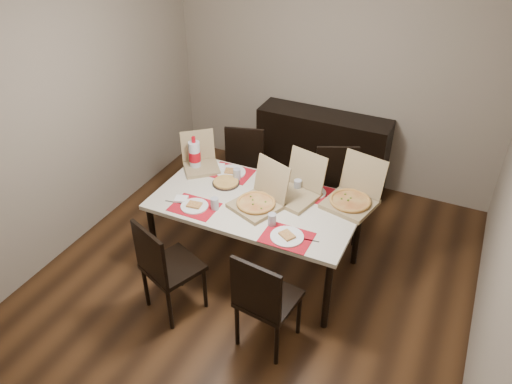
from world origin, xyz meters
TOP-DOWN VIEW (x-y plane):
  - ground at (0.00, 0.00)m, footprint 3.80×4.00m
  - room_walls at (0.00, 0.43)m, footprint 3.84×4.02m
  - sideboard at (0.00, 1.78)m, footprint 1.50×0.40m
  - dining_table at (-0.06, 0.12)m, footprint 1.80×1.00m
  - chair_near_left at (-0.49, -0.72)m, footprint 0.55×0.55m
  - chair_near_right at (0.39, -0.71)m, footprint 0.47×0.47m
  - chair_far_left at (-0.60, 0.92)m, footprint 0.52×0.52m
  - chair_far_right at (0.43, 0.97)m, footprint 0.56×0.56m
  - setting_near_left at (-0.48, -0.17)m, footprint 0.49×0.30m
  - setting_near_right at (0.33, -0.21)m, footprint 0.46×0.30m
  - setting_far_left at (-0.48, 0.43)m, footprint 0.50×0.30m
  - setting_far_right at (0.31, 0.45)m, footprint 0.51×0.30m
  - napkin_loose at (0.07, 0.07)m, footprint 0.14×0.14m
  - pizza_box_center at (-0.01, 0.06)m, footprint 0.51×0.53m
  - pizza_box_right at (0.71, 0.44)m, footprint 0.49×0.52m
  - pizza_box_left at (-0.81, 0.42)m, footprint 0.48×0.49m
  - pizza_box_extra at (0.23, 0.34)m, footprint 0.47×0.50m
  - faina_plate at (-0.44, 0.26)m, footprint 0.26×0.26m
  - dip_bowl at (-0.03, 0.26)m, footprint 0.15×0.15m
  - soda_bottle at (-0.84, 0.38)m, footprint 0.12×0.12m

SIDE VIEW (x-z plane):
  - ground at x=0.00m, z-range -0.02..0.00m
  - sideboard at x=0.00m, z-range 0.00..0.90m
  - chair_near_left at x=-0.49m, z-range 0.05..0.98m
  - chair_near_right at x=0.39m, z-range 0.05..0.98m
  - chair_far_left at x=-0.60m, z-range 0.05..0.98m
  - chair_far_right at x=0.43m, z-range 0.05..0.98m
  - dining_table at x=-0.06m, z-range 0.31..1.06m
  - napkin_loose at x=0.07m, z-range 0.75..0.77m
  - faina_plate at x=-0.44m, z-range 0.75..0.78m
  - dip_bowl at x=-0.03m, z-range 0.75..0.78m
  - setting_far_left at x=-0.48m, z-range 0.72..0.83m
  - setting_near_right at x=0.33m, z-range 0.72..0.83m
  - setting_near_left at x=-0.48m, z-range 0.72..0.83m
  - setting_far_right at x=0.31m, z-range 0.72..0.83m
  - pizza_box_left at x=-0.81m, z-range 0.64..0.97m
  - pizza_box_center at x=-0.01m, z-range 0.62..1.00m
  - pizza_box_right at x=0.71m, z-range 0.61..1.01m
  - pizza_box_extra at x=0.23m, z-range 0.62..1.00m
  - soda_bottle at x=-0.84m, z-range 0.72..1.07m
  - room_walls at x=0.00m, z-range 0.42..3.04m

